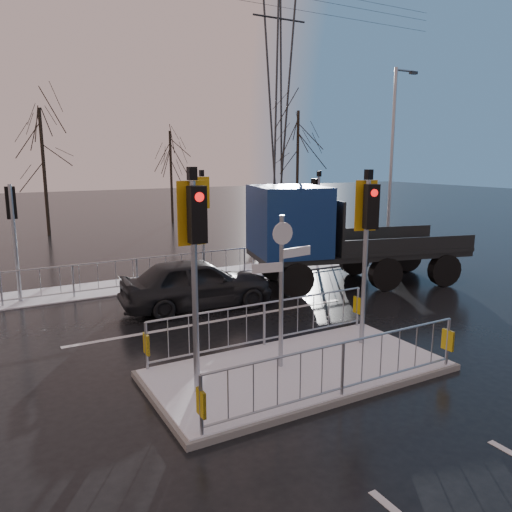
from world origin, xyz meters
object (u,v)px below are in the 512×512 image
traffic_island (298,355)px  flatbed_truck (318,233)px  street_lamp_right (393,155)px  car_far_lane (197,283)px

traffic_island → flatbed_truck: bearing=51.0°
traffic_island → street_lamp_right: (10.58, 8.49, 4.00)m
traffic_island → flatbed_truck: 7.29m
car_far_lane → flatbed_truck: flatbed_truck is taller
car_far_lane → street_lamp_right: 11.72m
car_far_lane → traffic_island: bearing=-175.0°
traffic_island → car_far_lane: 5.16m
car_far_lane → flatbed_truck: size_ratio=0.56×
flatbed_truck → traffic_island: bearing=-129.0°
car_far_lane → street_lamp_right: size_ratio=0.54×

